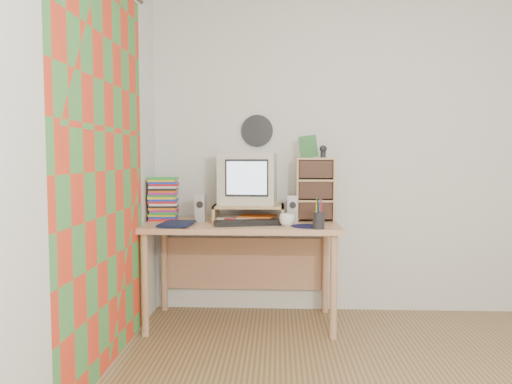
# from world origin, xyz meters

# --- Properties ---
(back_wall) EXTENTS (3.50, 0.00, 3.50)m
(back_wall) POSITION_xyz_m (0.00, 1.75, 1.25)
(back_wall) COLOR white
(back_wall) RESTS_ON floor
(left_wall) EXTENTS (0.00, 3.50, 3.50)m
(left_wall) POSITION_xyz_m (-1.75, 0.00, 1.25)
(left_wall) COLOR white
(left_wall) RESTS_ON floor
(curtain) EXTENTS (0.00, 2.20, 2.20)m
(curtain) POSITION_xyz_m (-1.71, 0.48, 1.15)
(curtain) COLOR red
(curtain) RESTS_ON left_wall
(wall_disc) EXTENTS (0.25, 0.02, 0.25)m
(wall_disc) POSITION_xyz_m (-0.93, 1.73, 1.43)
(wall_disc) COLOR black
(wall_disc) RESTS_ON back_wall
(desk) EXTENTS (1.40, 0.70, 0.75)m
(desk) POSITION_xyz_m (-1.03, 1.44, 0.62)
(desk) COLOR tan
(desk) RESTS_ON floor
(monitor_riser) EXTENTS (0.52, 0.30, 0.12)m
(monitor_riser) POSITION_xyz_m (-0.98, 1.48, 0.84)
(monitor_riser) COLOR tan
(monitor_riser) RESTS_ON desk
(crt_monitor) EXTENTS (0.44, 0.44, 0.38)m
(crt_monitor) POSITION_xyz_m (-0.99, 1.53, 1.06)
(crt_monitor) COLOR beige
(crt_monitor) RESTS_ON monitor_riser
(speaker_left) EXTENTS (0.08, 0.08, 0.20)m
(speaker_left) POSITION_xyz_m (-1.33, 1.41, 0.85)
(speaker_left) COLOR #B8B7BC
(speaker_left) RESTS_ON desk
(speaker_right) EXTENTS (0.08, 0.08, 0.19)m
(speaker_right) POSITION_xyz_m (-0.66, 1.44, 0.85)
(speaker_right) COLOR #B8B7BC
(speaker_right) RESTS_ON desk
(keyboard) EXTENTS (0.48, 0.26, 0.03)m
(keyboard) POSITION_xyz_m (-0.98, 1.24, 0.77)
(keyboard) COLOR black
(keyboard) RESTS_ON desk
(dvd_stack) EXTENTS (0.21, 0.16, 0.29)m
(dvd_stack) POSITION_xyz_m (-1.62, 1.49, 0.90)
(dvd_stack) COLOR brown
(dvd_stack) RESTS_ON desk
(cd_rack) EXTENTS (0.29, 0.16, 0.47)m
(cd_rack) POSITION_xyz_m (-0.49, 1.50, 0.98)
(cd_rack) COLOR tan
(cd_rack) RESTS_ON desk
(mug) EXTENTS (0.11, 0.11, 0.09)m
(mug) POSITION_xyz_m (-0.70, 1.20, 0.79)
(mug) COLOR white
(mug) RESTS_ON desk
(diary) EXTENTS (0.27, 0.21, 0.05)m
(diary) POSITION_xyz_m (-1.57, 1.19, 0.78)
(diary) COLOR black
(diary) RESTS_ON desk
(mousepad) EXTENTS (0.28, 0.28, 0.00)m
(mousepad) POSITION_xyz_m (-0.56, 1.18, 0.75)
(mousepad) COLOR #110F35
(mousepad) RESTS_ON desk
(pen_cup) EXTENTS (0.09, 0.09, 0.16)m
(pen_cup) POSITION_xyz_m (-0.49, 1.08, 0.83)
(pen_cup) COLOR black
(pen_cup) RESTS_ON desk
(papers) EXTENTS (0.33, 0.28, 0.04)m
(papers) POSITION_xyz_m (-1.00, 1.49, 0.77)
(papers) COLOR silver
(papers) RESTS_ON desk
(red_box) EXTENTS (0.08, 0.06, 0.04)m
(red_box) POSITION_xyz_m (-1.10, 1.29, 0.77)
(red_box) COLOR #B01219
(red_box) RESTS_ON desk
(game_box) EXTENTS (0.13, 0.03, 0.16)m
(game_box) POSITION_xyz_m (-0.54, 1.49, 1.30)
(game_box) COLOR #18571A
(game_box) RESTS_ON cd_rack
(webcam) EXTENTS (0.06, 0.06, 0.09)m
(webcam) POSITION_xyz_m (-0.43, 1.46, 1.27)
(webcam) COLOR black
(webcam) RESTS_ON cd_rack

